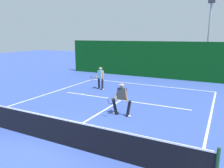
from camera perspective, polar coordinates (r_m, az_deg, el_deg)
The scene contains 10 objects.
ground_plane at distance 8.57m, azimuth -15.37°, elevation -14.24°, with size 80.00×80.00×0.00m, color #354EA4.
court_line_baseline_far at distance 17.56m, azimuth 8.90°, elevation -0.21°, with size 9.97×0.10×0.01m, color white.
court_line_service at distance 13.28m, azimuth 2.37°, elevation -4.16°, with size 8.13×0.10×0.01m, color white.
court_line_centre at distance 10.92m, azimuth -3.91°, elevation -7.89°, with size 0.10×6.40×0.01m, color white.
tennis_net at distance 8.36m, azimuth -15.57°, elevation -11.10°, with size 10.93×0.09×1.11m.
player_near at distance 10.51m, azimuth 2.46°, elevation -3.66°, with size 1.05×0.85×1.60m.
player_far at distance 15.73m, azimuth -3.02°, elevation 1.75°, with size 0.93×0.84×1.62m.
tennis_ball at distance 14.67m, azimuth -7.66°, elevation -2.55°, with size 0.07×0.07×0.07m, color #D1E033.
back_fence_windscreen at distance 20.42m, azimuth 12.01°, elevation 6.13°, with size 18.46×0.12×3.32m, color #073F12.
light_pole at distance 21.36m, azimuth 23.87°, elevation 12.61°, with size 0.55×0.44×6.87m.
Camera 1 is at (5.33, -5.55, 3.77)m, focal length 35.27 mm.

